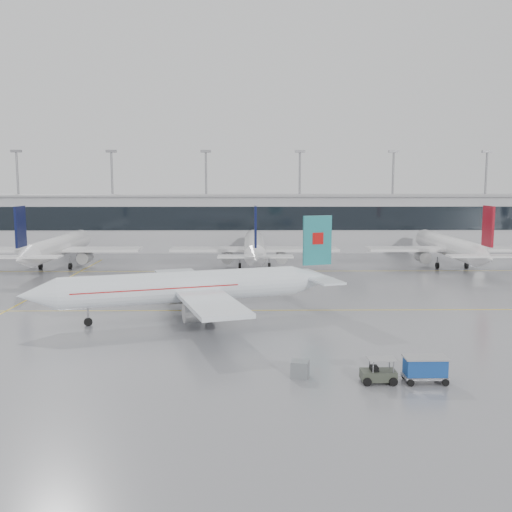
{
  "coord_description": "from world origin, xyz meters",
  "views": [
    {
      "loc": [
        -1.01,
        -66.87,
        15.36
      ],
      "look_at": [
        0.0,
        12.0,
        5.0
      ],
      "focal_mm": 40.0,
      "sensor_mm": 36.0,
      "label": 1
    }
  ],
  "objects_px": {
    "baggage_cart": "(425,367)",
    "gse_unit": "(300,369)",
    "baggage_tug": "(378,374)",
    "air_canada_jet": "(193,287)"
  },
  "relations": [
    {
      "from": "air_canada_jet",
      "to": "baggage_cart",
      "type": "relative_size",
      "value": 10.67
    },
    {
      "from": "baggage_cart",
      "to": "air_canada_jet",
      "type": "bearing_deg",
      "value": 132.77
    },
    {
      "from": "air_canada_jet",
      "to": "gse_unit",
      "type": "height_order",
      "value": "air_canada_jet"
    },
    {
      "from": "air_canada_jet",
      "to": "baggage_tug",
      "type": "relative_size",
      "value": 8.89
    },
    {
      "from": "gse_unit",
      "to": "baggage_tug",
      "type": "bearing_deg",
      "value": 1.87
    },
    {
      "from": "baggage_cart",
      "to": "gse_unit",
      "type": "distance_m",
      "value": 9.6
    },
    {
      "from": "baggage_cart",
      "to": "baggage_tug",
      "type": "bearing_deg",
      "value": -180.0
    },
    {
      "from": "air_canada_jet",
      "to": "baggage_tug",
      "type": "bearing_deg",
      "value": 110.02
    },
    {
      "from": "baggage_cart",
      "to": "gse_unit",
      "type": "bearing_deg",
      "value": 172.18
    },
    {
      "from": "baggage_tug",
      "to": "gse_unit",
      "type": "distance_m",
      "value": 6.04
    }
  ]
}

